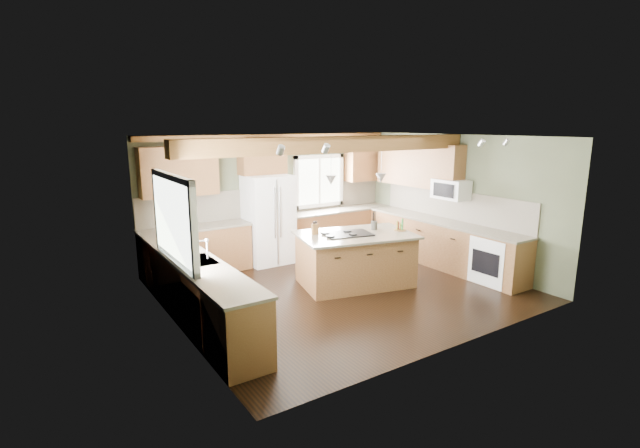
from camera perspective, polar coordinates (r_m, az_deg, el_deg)
floor at (r=8.09m, az=2.61°, el=-8.03°), size 5.60×5.60×0.00m
ceiling at (r=7.59m, az=2.80°, el=10.71°), size 5.60×5.60×0.00m
wall_back at (r=9.84m, az=-5.87°, el=3.41°), size 5.60×0.00×5.60m
wall_left at (r=6.54m, az=-17.63°, el=-1.64°), size 0.00×5.00×5.00m
wall_right at (r=9.62m, az=16.36°, el=2.78°), size 0.00×5.00×5.00m
ceiling_beam at (r=7.67m, az=2.35°, el=9.76°), size 5.55×0.26×0.26m
soffit_trim at (r=9.64m, az=-5.76°, el=10.64°), size 5.55×0.20×0.10m
backsplash_back at (r=9.84m, az=-5.82°, el=2.88°), size 5.58×0.03×0.58m
backsplash_right at (r=9.66m, az=16.05°, el=2.29°), size 0.03×3.70×0.58m
base_cab_back_left at (r=9.07m, az=-14.96°, el=-3.27°), size 2.02×0.60×0.88m
counter_back_left at (r=8.96m, az=-15.13°, el=-0.43°), size 2.06×0.64×0.04m
base_cab_back_right at (r=10.51m, az=2.22°, el=-0.74°), size 2.62×0.60×0.88m
counter_back_right at (r=10.42m, az=2.24°, el=1.73°), size 2.66×0.64×0.04m
base_cab_left at (r=6.91m, az=-14.87°, el=-8.18°), size 0.60×3.70×0.88m
counter_left at (r=6.77m, az=-15.08°, el=-4.52°), size 0.64×3.74×0.04m
base_cab_right at (r=9.61m, az=14.66°, el=-2.39°), size 0.60×3.70×0.88m
counter_right at (r=9.50m, az=14.81°, el=0.30°), size 0.64×3.74×0.04m
upper_cab_back_left at (r=8.86m, az=-16.99°, el=6.20°), size 1.40×0.35×0.90m
upper_cab_over_fridge at (r=9.45m, az=-7.12°, el=8.21°), size 0.96×0.35×0.70m
upper_cab_right at (r=10.02m, az=12.01°, el=7.12°), size 0.35×2.20×0.90m
upper_cab_back_corner at (r=10.86m, az=5.42°, el=7.71°), size 0.90×0.35×0.90m
window_left at (r=6.53m, az=-17.73°, el=0.60°), size 0.04×1.60×1.05m
window_back at (r=10.36m, az=-0.17°, el=5.32°), size 1.10×0.04×1.00m
sink at (r=6.76m, az=-15.09°, el=-4.48°), size 0.50×0.65×0.03m
faucet at (r=6.78m, az=-13.71°, el=-3.09°), size 0.02×0.02×0.28m
dishwasher at (r=5.78m, az=-10.56°, el=-12.21°), size 0.60×0.60×0.84m
oven at (r=8.82m, az=20.86°, el=-4.18°), size 0.60×0.72×0.84m
microwave at (r=9.39m, az=15.81°, el=4.13°), size 0.40×0.70×0.38m
pendant_left at (r=7.76m, az=1.36°, el=5.43°), size 0.18×0.18×0.16m
pendant_right at (r=8.15m, az=7.52°, el=5.65°), size 0.18×0.18×0.16m
refrigerator at (r=9.44m, az=-6.37°, el=0.56°), size 0.90×0.74×1.80m
island at (r=8.24m, az=4.34°, el=-4.45°), size 2.08×1.54×0.88m
island_top at (r=8.12m, az=4.40°, el=-1.34°), size 2.23×1.69×0.04m
cooktop at (r=8.05m, az=3.39°, el=-1.22°), size 0.91×0.71×0.02m
knife_block at (r=8.04m, az=-0.62°, el=-0.61°), size 0.12×0.10×0.18m
utensil_crock at (r=8.46m, az=6.67°, el=-0.15°), size 0.13×0.13×0.15m
bottle_tray at (r=8.44m, az=9.83°, el=-0.12°), size 0.30×0.30×0.20m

